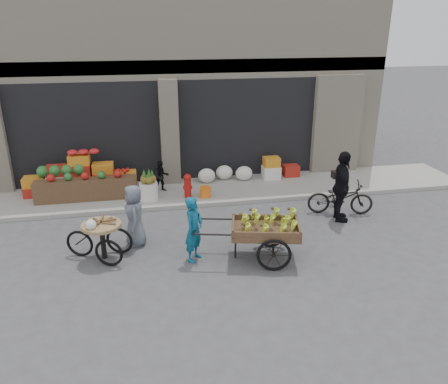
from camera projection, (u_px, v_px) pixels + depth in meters
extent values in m
plane|color=#424244|center=(191.00, 265.00, 9.29)|extent=(80.00, 80.00, 0.00)
cube|color=gray|center=(174.00, 193.00, 13.02)|extent=(18.00, 2.20, 0.12)
cube|color=beige|center=(160.00, 62.00, 15.52)|extent=(14.00, 6.00, 7.00)
cube|color=gray|center=(166.00, 67.00, 12.88)|extent=(14.00, 0.30, 0.40)
cube|color=black|center=(88.00, 130.00, 13.74)|extent=(4.40, 1.60, 3.10)
cube|color=black|center=(241.00, 123.00, 14.61)|extent=(4.40, 1.60, 3.10)
cube|color=beige|center=(169.00, 132.00, 13.39)|extent=(0.55, 0.80, 3.22)
cube|color=brown|center=(86.00, 189.00, 12.31)|extent=(2.80, 0.45, 0.60)
sphere|color=#1E5923|center=(61.00, 171.00, 12.49)|extent=(0.34, 0.34, 0.34)
cylinder|color=silver|center=(149.00, 191.00, 12.32)|extent=(0.52, 0.52, 0.50)
cylinder|color=#A5140F|center=(188.00, 188.00, 12.45)|extent=(0.20, 0.20, 0.56)
sphere|color=#A5140F|center=(187.00, 178.00, 12.34)|extent=(0.22, 0.22, 0.22)
cylinder|color=orange|center=(205.00, 192.00, 12.54)|extent=(0.32, 0.32, 0.30)
ellipsoid|color=silver|center=(225.00, 174.00, 13.76)|extent=(1.70, 0.60, 0.44)
imported|color=black|center=(161.00, 176.00, 12.86)|extent=(0.51, 0.43, 0.93)
cube|color=brown|center=(265.00, 231.00, 9.32)|extent=(1.61, 1.24, 0.13)
torus|color=black|center=(274.00, 255.00, 8.94)|extent=(0.72, 0.23, 0.73)
torus|color=black|center=(271.00, 233.00, 9.90)|extent=(0.72, 0.23, 0.73)
cylinder|color=black|center=(235.00, 245.00, 9.47)|extent=(0.05, 0.05, 0.60)
imported|color=#0E5071|center=(194.00, 229.00, 9.25)|extent=(0.59, 0.63, 1.46)
cylinder|color=#9E7F51|center=(101.00, 225.00, 9.26)|extent=(1.08, 1.08, 0.07)
cube|color=black|center=(103.00, 242.00, 9.40)|extent=(0.10, 0.10, 0.80)
torus|color=black|center=(109.00, 253.00, 9.14)|extent=(0.60, 0.28, 0.62)
torus|color=black|center=(119.00, 241.00, 9.65)|extent=(0.60, 0.28, 0.62)
torus|color=black|center=(80.00, 244.00, 9.53)|extent=(0.60, 0.28, 0.62)
imported|color=slate|center=(134.00, 215.00, 9.91)|extent=(0.52, 0.75, 1.45)
imported|color=black|center=(340.00, 198.00, 11.64)|extent=(1.81, 1.02, 0.90)
imported|color=black|center=(342.00, 187.00, 11.06)|extent=(0.72, 1.17, 1.85)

